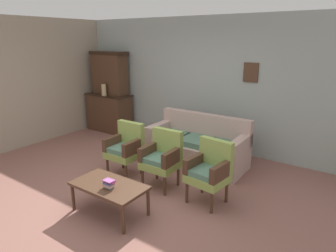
# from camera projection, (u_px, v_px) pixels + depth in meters

# --- Properties ---
(ground_plane) EXTENTS (7.68, 7.68, 0.00)m
(ground_plane) POSITION_uv_depth(u_px,v_px,m) (124.00, 195.00, 4.48)
(ground_plane) COLOR #84564C
(wall_back_with_decor) EXTENTS (6.40, 0.09, 2.70)m
(wall_back_with_decor) POSITION_uv_depth(u_px,v_px,m) (208.00, 84.00, 6.17)
(wall_back_with_decor) COLOR #939E99
(wall_back_with_decor) RESTS_ON ground
(side_cabinet) EXTENTS (1.16, 0.55, 0.93)m
(side_cabinet) POSITION_uv_depth(u_px,v_px,m) (110.00, 112.00, 7.51)
(side_cabinet) COLOR #472D1E
(side_cabinet) RESTS_ON ground
(cabinet_upper_hutch) EXTENTS (0.99, 0.38, 1.03)m
(cabinet_upper_hutch) POSITION_uv_depth(u_px,v_px,m) (110.00, 73.00, 7.29)
(cabinet_upper_hutch) COLOR #472D1E
(cabinet_upper_hutch) RESTS_ON side_cabinet
(vase_on_cabinet) EXTENTS (0.12, 0.12, 0.28)m
(vase_on_cabinet) POSITION_uv_depth(u_px,v_px,m) (104.00, 90.00, 7.17)
(vase_on_cabinet) COLOR tan
(vase_on_cabinet) RESTS_ON side_cabinet
(floral_couch) EXTENTS (1.82, 0.82, 0.90)m
(floral_couch) POSITION_uv_depth(u_px,v_px,m) (198.00, 147.00, 5.54)
(floral_couch) COLOR tan
(floral_couch) RESTS_ON ground
(armchair_near_cabinet) EXTENTS (0.52, 0.49, 0.90)m
(armchair_near_cabinet) POSITION_uv_depth(u_px,v_px,m) (125.00, 147.00, 5.05)
(armchair_near_cabinet) COLOR #849947
(armchair_near_cabinet) RESTS_ON ground
(armchair_near_couch_end) EXTENTS (0.53, 0.50, 0.90)m
(armchair_near_couch_end) POSITION_uv_depth(u_px,v_px,m) (162.00, 156.00, 4.64)
(armchair_near_couch_end) COLOR #849947
(armchair_near_couch_end) RESTS_ON ground
(armchair_by_doorway) EXTENTS (0.57, 0.55, 0.90)m
(armchair_by_doorway) POSITION_uv_depth(u_px,v_px,m) (210.00, 169.00, 4.19)
(armchair_by_doorway) COLOR #849947
(armchair_by_doorway) RESTS_ON ground
(coffee_table) EXTENTS (1.00, 0.56, 0.42)m
(coffee_table) POSITION_uv_depth(u_px,v_px,m) (109.00, 187.00, 3.94)
(coffee_table) COLOR #472D1E
(coffee_table) RESTS_ON ground
(book_stack_on_table) EXTENTS (0.16, 0.11, 0.11)m
(book_stack_on_table) POSITION_uv_depth(u_px,v_px,m) (109.00, 184.00, 3.81)
(book_stack_on_table) COLOR gray
(book_stack_on_table) RESTS_ON coffee_table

